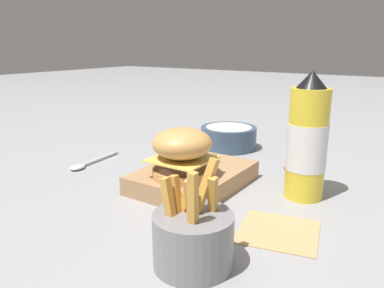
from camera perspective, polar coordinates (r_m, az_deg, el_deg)
ground_plane at (r=0.76m, az=0.55°, el=-6.20°), size 6.00×6.00×0.00m
serving_board at (r=0.75m, az=0.00°, el=-5.01°), size 0.24×0.17×0.04m
burger at (r=0.69m, az=-1.52°, el=-1.27°), size 0.11×0.11×0.09m
ketchup_bottle at (r=0.70m, az=17.13°, el=0.36°), size 0.07×0.07×0.23m
fries_basket at (r=0.49m, az=0.15°, el=-14.06°), size 0.10×0.10×0.14m
side_bowl at (r=1.02m, az=5.59°, el=1.09°), size 0.15×0.15×0.06m
spoon at (r=0.90m, az=-15.88°, el=-2.94°), size 0.16×0.03×0.01m
ketchup_puddle at (r=0.88m, az=15.18°, el=-3.58°), size 0.04×0.04×0.00m
parchment_square at (r=0.60m, az=13.05°, el=-12.80°), size 0.14×0.14×0.00m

